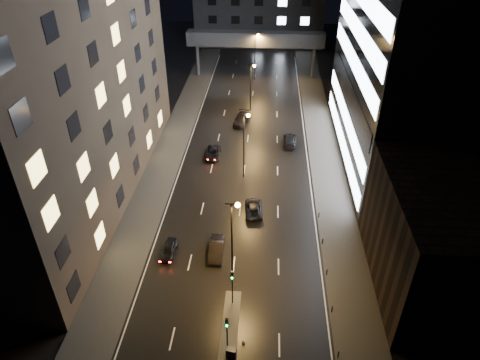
{
  "coord_description": "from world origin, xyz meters",
  "views": [
    {
      "loc": [
        3.03,
        -24.51,
        34.52
      ],
      "look_at": [
        -0.07,
        21.15,
        4.0
      ],
      "focal_mm": 32.0,
      "sensor_mm": 36.0,
      "label": 1
    }
  ],
  "objects_px": {
    "car_toward_b": "(290,140)",
    "car_away_c": "(213,153)",
    "car_away_a": "(169,249)",
    "utility_cabinet": "(231,353)",
    "car_away_d": "(241,119)",
    "car_away_b": "(216,249)",
    "car_toward_a": "(254,208)"
  },
  "relations": [
    {
      "from": "car_toward_a",
      "to": "utility_cabinet",
      "type": "bearing_deg",
      "value": 82.46
    },
    {
      "from": "car_away_a",
      "to": "car_toward_b",
      "type": "xyz_separation_m",
      "value": [
        14.64,
        27.25,
        0.12
      ]
    },
    {
      "from": "utility_cabinet",
      "to": "car_toward_a",
      "type": "bearing_deg",
      "value": 94.63
    },
    {
      "from": "car_away_b",
      "to": "utility_cabinet",
      "type": "distance_m",
      "value": 13.5
    },
    {
      "from": "car_toward_a",
      "to": "car_toward_b",
      "type": "height_order",
      "value": "car_toward_b"
    },
    {
      "from": "car_away_d",
      "to": "utility_cabinet",
      "type": "height_order",
      "value": "car_away_d"
    },
    {
      "from": "car_away_d",
      "to": "car_toward_b",
      "type": "bearing_deg",
      "value": -32.43
    },
    {
      "from": "car_away_a",
      "to": "car_away_b",
      "type": "bearing_deg",
      "value": 6.54
    },
    {
      "from": "car_away_a",
      "to": "utility_cabinet",
      "type": "height_order",
      "value": "car_away_a"
    },
    {
      "from": "car_away_d",
      "to": "utility_cabinet",
      "type": "bearing_deg",
      "value": -79.92
    },
    {
      "from": "car_away_a",
      "to": "car_toward_a",
      "type": "height_order",
      "value": "car_toward_a"
    },
    {
      "from": "car_away_b",
      "to": "utility_cabinet",
      "type": "height_order",
      "value": "car_away_b"
    },
    {
      "from": "car_away_c",
      "to": "car_toward_b",
      "type": "height_order",
      "value": "car_toward_b"
    },
    {
      "from": "car_away_c",
      "to": "utility_cabinet",
      "type": "bearing_deg",
      "value": -79.77
    },
    {
      "from": "car_toward_a",
      "to": "car_away_c",
      "type": "bearing_deg",
      "value": -67.57
    },
    {
      "from": "car_away_c",
      "to": "car_away_a",
      "type": "bearing_deg",
      "value": -95.51
    },
    {
      "from": "car_away_d",
      "to": "car_toward_b",
      "type": "relative_size",
      "value": 1.07
    },
    {
      "from": "car_away_a",
      "to": "car_toward_a",
      "type": "distance_m",
      "value": 12.65
    },
    {
      "from": "car_away_a",
      "to": "car_away_c",
      "type": "height_order",
      "value": "car_away_c"
    },
    {
      "from": "car_away_c",
      "to": "utility_cabinet",
      "type": "relative_size",
      "value": 4.22
    },
    {
      "from": "car_toward_a",
      "to": "car_toward_b",
      "type": "bearing_deg",
      "value": -110.04
    },
    {
      "from": "car_away_a",
      "to": "car_toward_b",
      "type": "bearing_deg",
      "value": 64.59
    },
    {
      "from": "car_away_b",
      "to": "utility_cabinet",
      "type": "relative_size",
      "value": 4.12
    },
    {
      "from": "car_away_d",
      "to": "utility_cabinet",
      "type": "distance_m",
      "value": 47.27
    },
    {
      "from": "car_away_a",
      "to": "car_away_d",
      "type": "bearing_deg",
      "value": 82.77
    },
    {
      "from": "car_away_c",
      "to": "car_away_d",
      "type": "height_order",
      "value": "car_away_d"
    },
    {
      "from": "car_away_a",
      "to": "car_away_b",
      "type": "height_order",
      "value": "car_away_b"
    },
    {
      "from": "car_toward_b",
      "to": "car_away_c",
      "type": "bearing_deg",
      "value": 24.38
    },
    {
      "from": "car_away_c",
      "to": "car_toward_b",
      "type": "relative_size",
      "value": 0.9
    },
    {
      "from": "car_away_a",
      "to": "car_away_c",
      "type": "relative_size",
      "value": 0.8
    },
    {
      "from": "car_away_b",
      "to": "car_away_c",
      "type": "bearing_deg",
      "value": 96.46
    },
    {
      "from": "car_toward_a",
      "to": "utility_cabinet",
      "type": "xyz_separation_m",
      "value": [
        -1.12,
        -21.29,
        0.05
      ]
    }
  ]
}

